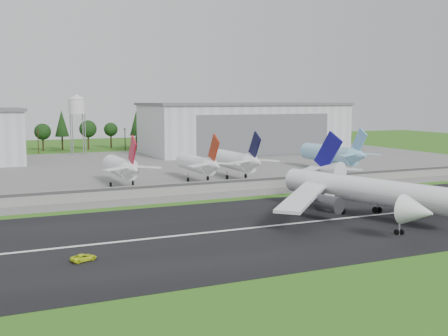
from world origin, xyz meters
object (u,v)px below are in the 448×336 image
ground_vehicle (84,257)px  parked_jet_navy (238,161)px  parked_jet_skyblue (334,154)px  parked_jet_red_b (200,164)px  main_airliner (365,196)px  parked_jet_red_a (123,167)px

ground_vehicle → parked_jet_navy: parked_jet_navy is taller
parked_jet_skyblue → parked_jet_red_b: bearing=-174.8°
main_airliner → parked_jet_red_a: main_airliner is taller
main_airliner → parked_jet_red_b: (-13.74, 66.94, 1.05)m
parked_jet_navy → ground_vehicle: bearing=-130.4°
ground_vehicle → parked_jet_red_a: parked_jet_red_a is taller
parked_jet_red_b → parked_jet_skyblue: parked_jet_skyblue is taller
parked_jet_navy → parked_jet_red_a: bearing=-180.0°
ground_vehicle → parked_jet_red_b: bearing=-53.4°
main_airliner → parked_jet_skyblue: 83.65m
main_airliner → ground_vehicle: size_ratio=13.39×
parked_jet_skyblue → main_airliner: bearing=-120.5°
main_airliner → parked_jet_red_b: size_ratio=1.86×
parked_jet_navy → parked_jet_red_b: bearing=-179.8°
main_airliner → parked_jet_red_a: size_ratio=1.86×
parked_jet_red_a → parked_jet_skyblue: size_ratio=0.84×
parked_jet_red_a → parked_jet_red_b: parked_jet_red_a is taller
parked_jet_navy → parked_jet_skyblue: parked_jet_skyblue is taller
ground_vehicle → parked_jet_navy: size_ratio=0.14×
parked_jet_red_a → parked_jet_skyblue: parked_jet_skyblue is taller
ground_vehicle → parked_jet_skyblue: size_ratio=0.12×
parked_jet_red_a → parked_jet_navy: (39.43, 0.03, 0.19)m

